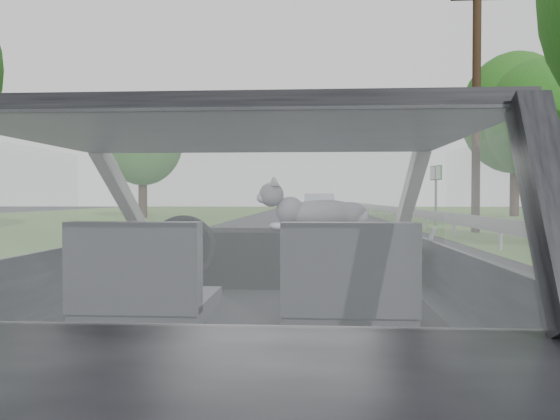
# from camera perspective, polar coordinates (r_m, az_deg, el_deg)

# --- Properties ---
(subject_car) EXTENTS (1.80, 4.00, 1.45)m
(subject_car) POSITION_cam_1_polar(r_m,az_deg,el_deg) (2.45, -2.88, -9.42)
(subject_car) COLOR black
(subject_car) RESTS_ON ground
(dashboard) EXTENTS (1.58, 0.45, 0.30)m
(dashboard) POSITION_cam_1_polar(r_m,az_deg,el_deg) (3.04, -1.56, -4.93)
(dashboard) COLOR black
(dashboard) RESTS_ON subject_car
(driver_seat) EXTENTS (0.50, 0.72, 0.42)m
(driver_seat) POSITION_cam_1_polar(r_m,az_deg,el_deg) (2.22, -14.11, -6.50)
(driver_seat) COLOR #24242A
(driver_seat) RESTS_ON subject_car
(passenger_seat) EXTENTS (0.50, 0.72, 0.42)m
(passenger_seat) POSITION_cam_1_polar(r_m,az_deg,el_deg) (2.12, 7.08, -6.83)
(passenger_seat) COLOR #24242A
(passenger_seat) RESTS_ON subject_car
(steering_wheel) EXTENTS (0.36, 0.36, 0.04)m
(steering_wheel) POSITION_cam_1_polar(r_m,az_deg,el_deg) (2.81, -10.27, -4.03)
(steering_wheel) COLOR black
(steering_wheel) RESTS_ON dashboard
(cat) EXTENTS (0.68, 0.33, 0.29)m
(cat) POSITION_cam_1_polar(r_m,az_deg,el_deg) (3.05, 4.61, -0.29)
(cat) COLOR gray
(cat) RESTS_ON dashboard
(guardrail) EXTENTS (0.05, 90.00, 0.32)m
(guardrail) POSITION_cam_1_polar(r_m,az_deg,el_deg) (13.04, 21.57, -1.44)
(guardrail) COLOR #A6A6A6
(guardrail) RESTS_ON ground
(other_car) EXTENTS (1.81, 4.31, 1.40)m
(other_car) POSITION_cam_1_polar(r_m,az_deg,el_deg) (27.65, 4.12, 0.29)
(other_car) COLOR #959EAA
(other_car) RESTS_ON ground
(highway_sign) EXTENTS (0.35, 1.00, 2.52)m
(highway_sign) POSITION_cam_1_polar(r_m,az_deg,el_deg) (23.65, 15.97, 1.43)
(highway_sign) COLOR #0E7024
(highway_sign) RESTS_ON ground
(utility_pole) EXTENTS (0.38, 0.38, 8.75)m
(utility_pole) POSITION_cam_1_polar(r_m,az_deg,el_deg) (19.85, 19.83, 10.47)
(utility_pole) COLOR black
(utility_pole) RESTS_ON ground
(tree_2) EXTENTS (6.26, 6.26, 7.29)m
(tree_2) POSITION_cam_1_polar(r_m,az_deg,el_deg) (27.60, 25.55, 6.29)
(tree_2) COLOR #165414
(tree_2) RESTS_ON ground
(tree_3) EXTENTS (7.53, 7.53, 10.10)m
(tree_3) POSITION_cam_1_polar(r_m,az_deg,el_deg) (37.90, 23.34, 7.04)
(tree_3) COLOR #165414
(tree_3) RESTS_ON ground
(tree_6) EXTENTS (5.71, 5.71, 7.00)m
(tree_6) POSITION_cam_1_polar(r_m,az_deg,el_deg) (32.52, -14.16, 5.34)
(tree_6) COLOR #165414
(tree_6) RESTS_ON ground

